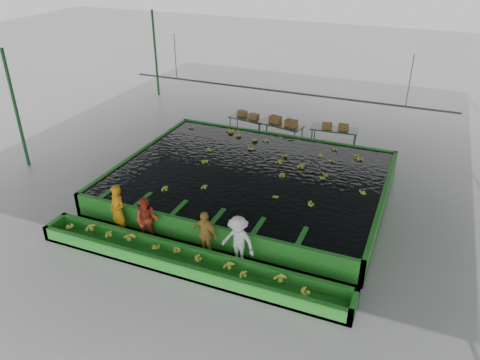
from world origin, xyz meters
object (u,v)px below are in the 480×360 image
at_px(worker_b, 147,220).
at_px(packing_table_left, 248,126).
at_px(sorting_trough, 187,262).
at_px(box_stack_mid, 283,124).
at_px(packing_table_right, 334,138).
at_px(box_stack_right, 335,129).
at_px(worker_c, 205,234).
at_px(worker_d, 238,241).
at_px(packing_table_mid, 280,133).
at_px(flotation_tank, 250,181).
at_px(worker_a, 118,211).
at_px(box_stack_left, 248,117).

height_order(worker_b, packing_table_left, worker_b).
distance_m(sorting_trough, box_stack_mid, 10.07).
xyz_separation_m(packing_table_right, box_stack_right, (0.04, -0.09, 0.48)).
distance_m(packing_table_right, box_stack_mid, 2.43).
relative_size(packing_table_left, box_stack_mid, 1.37).
distance_m(worker_c, box_stack_mid, 9.26).
bearing_deg(worker_c, box_stack_right, 90.33).
xyz_separation_m(packing_table_left, box_stack_right, (4.29, -0.08, 0.54)).
height_order(worker_d, packing_table_mid, worker_d).
bearing_deg(packing_table_left, packing_table_right, 0.12).
distance_m(flotation_tank, worker_a, 5.23).
height_order(sorting_trough, worker_d, worker_d).
bearing_deg(flotation_tank, worker_c, -87.17).
bearing_deg(packing_table_left, worker_a, -94.40).
bearing_deg(packing_table_mid, packing_table_left, 166.95).
bearing_deg(packing_table_mid, flotation_tank, -85.19).
relative_size(worker_a, box_stack_left, 1.54).
bearing_deg(sorting_trough, box_stack_left, 102.09).
height_order(worker_b, packing_table_mid, worker_b).
height_order(sorting_trough, worker_c, worker_c).
height_order(worker_c, box_stack_right, worker_c).
height_order(packing_table_left, packing_table_mid, packing_table_mid).
height_order(worker_c, packing_table_right, worker_c).
relative_size(worker_c, worker_d, 0.95).
distance_m(flotation_tank, box_stack_left, 5.91).
bearing_deg(packing_table_mid, box_stack_right, 7.53).
bearing_deg(worker_d, box_stack_mid, 107.84).
bearing_deg(packing_table_left, sorting_trough, -78.08).
xyz_separation_m(packing_table_mid, packing_table_right, (2.46, 0.42, -0.00)).
relative_size(box_stack_mid, box_stack_right, 1.16).
xyz_separation_m(flotation_tank, packing_table_left, (-2.21, 5.37, -0.02)).
bearing_deg(sorting_trough, packing_table_mid, 92.37).
xyz_separation_m(worker_d, packing_table_right, (0.73, 9.67, -0.35)).
distance_m(sorting_trough, worker_a, 3.12).
xyz_separation_m(sorting_trough, worker_a, (-2.95, 0.80, 0.64)).
distance_m(worker_c, worker_d, 1.10).
relative_size(packing_table_right, box_stack_right, 1.77).
xyz_separation_m(worker_a, box_stack_mid, (2.66, 9.24, 0.09)).
bearing_deg(sorting_trough, worker_c, 75.11).
relative_size(worker_d, box_stack_mid, 1.21).
distance_m(sorting_trough, packing_table_left, 10.70).
bearing_deg(flotation_tank, packing_table_mid, 94.81).
height_order(packing_table_left, packing_table_right, packing_table_right).
xyz_separation_m(worker_a, box_stack_right, (5.03, 9.58, 0.08)).
xyz_separation_m(packing_table_left, box_stack_left, (-0.05, 0.08, 0.43)).
bearing_deg(worker_d, worker_c, -172.03).
relative_size(worker_c, packing_table_right, 0.75).
relative_size(flotation_tank, box_stack_left, 8.69).
bearing_deg(box_stack_mid, packing_table_right, 10.44).
distance_m(worker_d, packing_table_right, 9.71).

